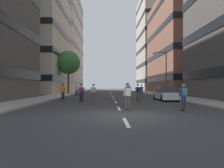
{
  "coord_description": "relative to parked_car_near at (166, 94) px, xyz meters",
  "views": [
    {
      "loc": [
        -0.84,
        -10.27,
        1.6
      ],
      "look_at": [
        0.0,
        20.65,
        1.84
      ],
      "focal_mm": 30.68,
      "sensor_mm": 36.0,
      "label": 1
    }
  ],
  "objects": [
    {
      "name": "lane_markings",
      "position": [
        -5.5,
        12.87,
        -0.7
      ],
      "size": [
        0.16,
        52.2,
        0.01
      ],
      "color": "silver",
      "rests_on": "ground_plane"
    },
    {
      "name": "skater_1",
      "position": [
        -11.18,
        0.85,
        0.29
      ],
      "size": [
        0.54,
        0.91,
        1.78
      ],
      "color": "brown",
      "rests_on": "ground_plane"
    },
    {
      "name": "building_left_far",
      "position": [
        -22.2,
        41.44,
        14.88
      ],
      "size": [
        13.48,
        23.99,
        30.98
      ],
      "color": "#B2A893",
      "rests_on": "ground_plane"
    },
    {
      "name": "skater_10",
      "position": [
        -1.51,
        -8.51,
        0.32
      ],
      "size": [
        0.53,
        0.9,
        1.78
      ],
      "color": "brown",
      "rests_on": "ground_plane"
    },
    {
      "name": "building_right_mid",
      "position": [
        11.21,
        20.65,
        9.54
      ],
      "size": [
        13.48,
        20.38,
        20.29
      ],
      "color": "brown",
      "rests_on": "ground_plane"
    },
    {
      "name": "skater_2",
      "position": [
        -2.86,
        12.84,
        0.29
      ],
      "size": [
        0.56,
        0.92,
        1.78
      ],
      "color": "brown",
      "rests_on": "ground_plane"
    },
    {
      "name": "building_right_far",
      "position": [
        11.21,
        41.44,
        14.29
      ],
      "size": [
        13.48,
        16.73,
        29.8
      ],
      "color": "#B2A893",
      "rests_on": "ground_plane"
    },
    {
      "name": "skater_0",
      "position": [
        -2.22,
        14.33,
        0.32
      ],
      "size": [
        0.55,
        0.92,
        1.78
      ],
      "color": "brown",
      "rests_on": "ground_plane"
    },
    {
      "name": "street_tree_near",
      "position": [
        -13.86,
        17.18,
        5.39
      ],
      "size": [
        4.59,
        4.59,
        8.26
      ],
      "color": "#4C3823",
      "rests_on": "sidewalk_left"
    },
    {
      "name": "skater_6",
      "position": [
        -4.93,
        -7.51,
        0.29
      ],
      "size": [
        0.56,
        0.92,
        1.78
      ],
      "color": "brown",
      "rests_on": "ground_plane"
    },
    {
      "name": "skater_8",
      "position": [
        -8.66,
        -2.79,
        0.32
      ],
      "size": [
        0.56,
        0.92,
        1.78
      ],
      "color": "brown",
      "rests_on": "ground_plane"
    },
    {
      "name": "skater_4",
      "position": [
        -1.64,
        5.37,
        0.29
      ],
      "size": [
        0.54,
        0.91,
        1.78
      ],
      "color": "brown",
      "rests_on": "ground_plane"
    },
    {
      "name": "skater_9",
      "position": [
        -3.02,
        -0.13,
        0.32
      ],
      "size": [
        0.55,
        0.91,
        1.78
      ],
      "color": "brown",
      "rests_on": "ground_plane"
    },
    {
      "name": "ground_plane",
      "position": [
        -5.5,
        12.3,
        -0.7
      ],
      "size": [
        134.57,
        134.57,
        0.0
      ],
      "primitive_type": "plane",
      "color": "#333335"
    },
    {
      "name": "building_left_mid",
      "position": [
        -22.2,
        20.65,
        16.28
      ],
      "size": [
        13.48,
        17.45,
        33.78
      ],
      "color": "#BCB29E",
      "rests_on": "ground_plane"
    },
    {
      "name": "skater_3",
      "position": [
        -7.65,
        -1.51,
        0.32
      ],
      "size": [
        0.55,
        0.92,
        1.78
      ],
      "color": "brown",
      "rests_on": "ground_plane"
    },
    {
      "name": "streetlamp_right",
      "position": [
        2.17,
        7.92,
        3.44
      ],
      "size": [
        2.13,
        0.3,
        6.5
      ],
      "color": "#3F3F44",
      "rests_on": "sidewalk_right"
    },
    {
      "name": "sidewalk_left",
      "position": [
        -13.86,
        15.1,
        -0.63
      ],
      "size": [
        3.33,
        61.68,
        0.14
      ],
      "primitive_type": "cube",
      "color": "#9E9991",
      "rests_on": "ground_plane"
    },
    {
      "name": "skater_5",
      "position": [
        -11.0,
        9.19,
        0.29
      ],
      "size": [
        0.55,
        0.91,
        1.78
      ],
      "color": "brown",
      "rests_on": "ground_plane"
    },
    {
      "name": "sidewalk_right",
      "position": [
        2.87,
        15.1,
        -0.63
      ],
      "size": [
        3.33,
        61.68,
        0.14
      ],
      "primitive_type": "cube",
      "color": "#9E9991",
      "rests_on": "ground_plane"
    },
    {
      "name": "skater_7",
      "position": [
        -3.5,
        4.38,
        0.29
      ],
      "size": [
        0.55,
        0.91,
        1.78
      ],
      "color": "brown",
      "rests_on": "ground_plane"
    },
    {
      "name": "parked_car_near",
      "position": [
        0.0,
        0.0,
        0.0
      ],
      "size": [
        1.82,
        4.4,
        1.52
      ],
      "color": "silver",
      "rests_on": "ground_plane"
    }
  ]
}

